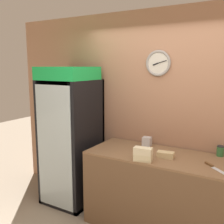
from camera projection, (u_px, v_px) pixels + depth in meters
The scene contains 9 objects.
wall_back at pixel (174, 115), 3.38m from camera, with size 5.20×0.09×2.70m.
prep_counter at pixel (160, 192), 3.18m from camera, with size 1.76×0.75×0.94m.
beverage_cooler at pixel (73, 129), 3.80m from camera, with size 0.69×0.72×1.97m.
sandwich_stack_bottom at pixel (143, 158), 2.89m from camera, with size 0.21×0.13×0.08m.
sandwich_stack_middle at pixel (143, 151), 2.87m from camera, with size 0.21×0.12×0.08m.
sandwich_flat_left at pixel (165, 155), 3.00m from camera, with size 0.20×0.12×0.07m.
chefs_knife at pixel (213, 167), 2.71m from camera, with size 0.27×0.26×0.02m.
condiment_jar at pixel (220, 151), 3.05m from camera, with size 0.08×0.08×0.13m.
napkin_dispenser at pixel (147, 141), 3.44m from camera, with size 0.11×0.09×0.12m.
Camera 1 is at (0.98, -1.93, 1.97)m, focal length 42.00 mm.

